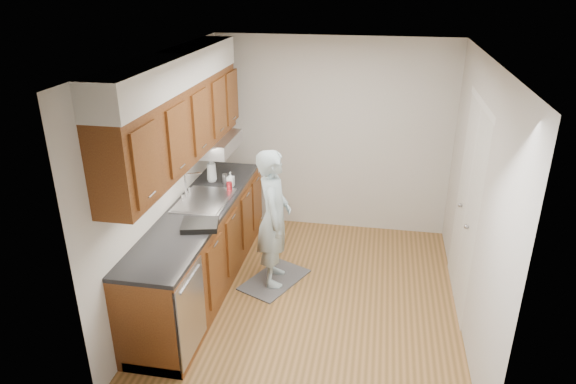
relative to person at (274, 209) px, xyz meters
The scene contains 15 objects.
floor 1.02m from the person, 28.43° to the right, with size 3.50×3.50×0.00m, color olive.
ceiling 1.70m from the person, 28.43° to the right, with size 3.50×3.50×0.00m, color white.
wall_left 1.14m from the person, 166.82° to the right, with size 0.02×3.50×2.50m, color beige.
wall_right 2.00m from the person, ahead, with size 0.02×3.50×2.50m, color beige.
wall_back 1.61m from the person, 73.25° to the left, with size 3.00×0.02×2.50m, color beige.
counter 0.88m from the person, 161.69° to the right, with size 0.64×2.80×1.30m.
upper_cabinets 1.40m from the person, 167.16° to the right, with size 0.47×2.80×1.21m.
closet_door 1.95m from the person, ahead, with size 0.02×1.22×2.05m, color white.
floor_mat 0.87m from the person, 90.00° to the right, with size 0.47×0.79×0.01m, color slate.
person is the anchor object (origin of this frame).
soap_bottle_a 1.00m from the person, 148.93° to the left, with size 0.12×0.12×0.30m, color white.
soap_bottle_b 0.72m from the person, 145.53° to the left, with size 0.07×0.08×0.17m, color white.
soda_can 0.62m from the person, 155.84° to the left, with size 0.06×0.06×0.11m, color red.
steel_can 0.84m from the person, 144.32° to the left, with size 0.06×0.06×0.11m, color #A5A5AA.
dish_rack 0.88m from the person, 131.48° to the right, with size 0.34×0.29×0.05m, color black.
Camera 1 is at (0.58, -4.54, 3.17)m, focal length 32.00 mm.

